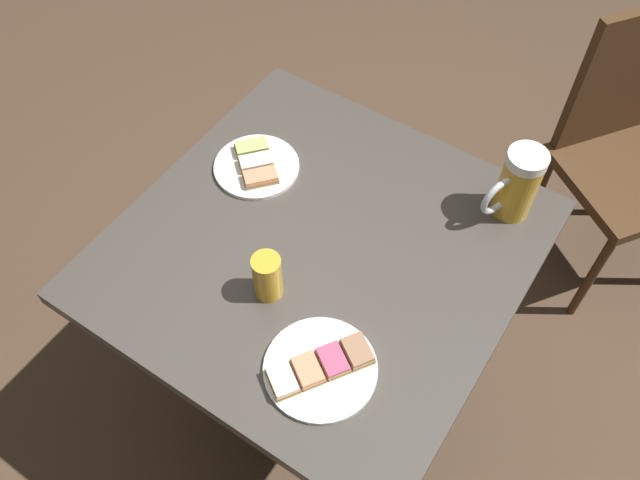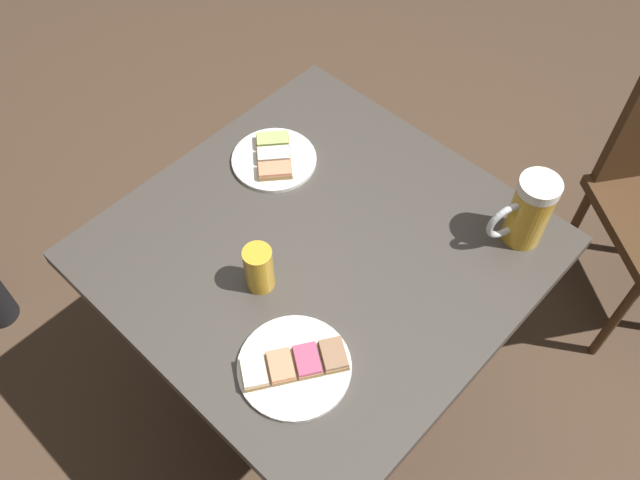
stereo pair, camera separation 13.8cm
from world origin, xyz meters
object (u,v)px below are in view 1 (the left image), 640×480
plate_far (256,165)px  beer_glass_small (267,276)px  plate_near (320,368)px  beer_mug (517,184)px  cafe_chair (627,142)px

plate_far → beer_glass_small: (-0.25, -0.22, 0.04)m
plate_near → plate_far: same height
beer_mug → plate_far: bearing=111.1°
beer_glass_small → plate_far: bearing=40.9°
beer_glass_small → beer_mug: bearing=-34.5°
plate_far → cafe_chair: size_ratio=0.22×
plate_near → cafe_chair: 1.26m
beer_mug → cafe_chair: size_ratio=0.19×
beer_mug → beer_glass_small: beer_mug is taller
plate_near → beer_mug: (0.54, -0.13, 0.08)m
plate_near → plate_far: bearing=49.7°
plate_far → beer_mug: size_ratio=1.14×
plate_near → beer_mug: size_ratio=1.24×
beer_mug → cafe_chair: (0.65, -0.15, -0.35)m
plate_near → plate_far: (0.34, 0.40, -0.00)m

